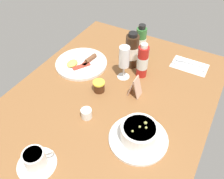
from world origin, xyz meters
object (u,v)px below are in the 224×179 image
Objects in this scene: sauce_bottle_brown at (132,51)px; creamer_jug at (86,113)px; coffee_cup at (35,160)px; sauce_bottle_green at (141,42)px; porridge_bowl at (139,134)px; breakfast_plate at (81,63)px; jam_jar at (99,86)px; wine_glass at (124,59)px; menu_card at (135,87)px; sauce_bottle_red at (142,62)px; cutlery_setting at (189,65)px.

creamer_jug is at bearing 178.73° from sauce_bottle_brown.
sauce_bottle_green is at bearing -3.01° from coffee_cup.
porridge_bowl reaches higher than breakfast_plate.
porridge_bowl is at bearing -120.25° from jam_jar.
porridge_bowl is at bearing -156.14° from sauce_bottle_green.
wine_glass reaches higher than creamer_jug.
breakfast_plate is at bearing 135.40° from sauce_bottle_green.
sauce_bottle_brown is 1.94× the size of menu_card.
coffee_cup reaches higher than jam_jar.
creamer_jug reaches higher than breakfast_plate.
sauce_bottle_red is (19.09, -12.06, 5.48)cm from jam_jar.
sauce_bottle_brown is (39.11, 21.95, 4.98)cm from porridge_bowl.
sauce_bottle_red reaches higher than wine_glass.
sauce_bottle_green is at bearing -0.37° from sauce_bottle_brown.
cutlery_setting is at bearing -61.54° from breakfast_plate.
cutlery_setting is 59.35cm from creamer_jug.
creamer_jug is at bearing 151.61° from menu_card.
sauce_bottle_red is at bearing 12.00° from menu_card.
jam_jar is (15.35, 26.33, -0.91)cm from porridge_bowl.
menu_card is at bearing 154.70° from cutlery_setting.
porridge_bowl is 1.63× the size of coffee_cup.
menu_card reaches higher than coffee_cup.
breakfast_plate is (11.66, 17.72, -1.72)cm from jam_jar.
menu_card reaches higher than jam_jar.
sauce_bottle_brown is at bearing 29.30° from porridge_bowl.
sauce_bottle_green is at bearing 26.86° from sauce_bottle_red.
wine_glass is 3.17× the size of jam_jar.
cutlery_setting is 84.21cm from coffee_cup.
sauce_bottle_brown is at bearing 179.63° from sauce_bottle_green.
coffee_cup is 65.38cm from sauce_bottle_brown.
breakfast_plate is (27.19, 21.22, -1.25)cm from creamer_jug.
sauce_bottle_brown is at bearing -61.28° from breakfast_plate.
creamer_jug is 0.30× the size of sauce_bottle_red.
creamer_jug is at bearing 176.67° from wine_glass.
creamer_jug is at bearing -167.29° from jam_jar.
sauce_bottle_brown is 0.71× the size of breakfast_plate.
breakfast_plate is (-12.10, 22.09, -7.62)cm from sauce_bottle_brown.
breakfast_plate is (52.94, 18.20, -2.17)cm from coffee_cup.
porridge_bowl is 1.26× the size of sauce_bottle_red.
sauce_bottle_brown is at bearing 30.16° from menu_card.
creamer_jug is at bearing 153.45° from cutlery_setting.
sauce_bottle_brown is (65.04, -3.89, 5.44)cm from coffee_cup.
wine_glass reaches higher than menu_card.
sauce_bottle_green is (49.66, -0.94, 5.79)cm from creamer_jug.
sauce_bottle_red is 31.52cm from breakfast_plate.
cutlery_setting is (52.88, -3.69, -3.26)cm from porridge_bowl.
breakfast_plate reaches higher than cutlery_setting.
sauce_bottle_red reaches higher than breakfast_plate.
breakfast_plate is at bearing 95.33° from wine_glass.
sauce_bottle_red is 0.68× the size of breakfast_plate.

